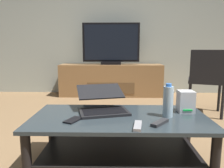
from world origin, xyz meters
The scene contains 12 objects.
ground_plane centered at (0.00, 0.00, 0.00)m, with size 7.68×7.68×0.00m, color olive.
back_wall centered at (0.00, 2.59, 1.40)m, with size 6.40×0.12×2.80m, color #A8B2A8.
coffee_table centered at (0.11, -0.18, 0.27)m, with size 1.25×0.62×0.39m.
media_cabinet centered at (-0.01, 2.27, 0.29)m, with size 1.84×0.44×0.57m.
television centered at (-0.01, 2.25, 0.93)m, with size 1.01×0.20×0.73m.
dining_chair centered at (1.23, 1.08, 0.49)m, with size 0.56×0.56×0.85m.
laptop centered at (-0.02, -0.05, 0.45)m, with size 0.45×0.48×0.18m.
router_box centered at (0.61, -0.06, 0.47)m, with size 0.11×0.12×0.16m.
water_bottle_near centered at (0.45, -0.18, 0.50)m, with size 0.07×0.07×0.24m.
cell_phone centered at (-0.20, -0.29, 0.39)m, with size 0.07×0.14×0.01m, color black.
tv_remote centered at (0.36, -0.34, 0.40)m, with size 0.04×0.16×0.02m, color #2D2D30.
soundbar_remote centered at (0.22, -0.41, 0.40)m, with size 0.04×0.16×0.02m, color #99999E.
Camera 1 is at (0.09, -1.68, 0.87)m, focal length 34.93 mm.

